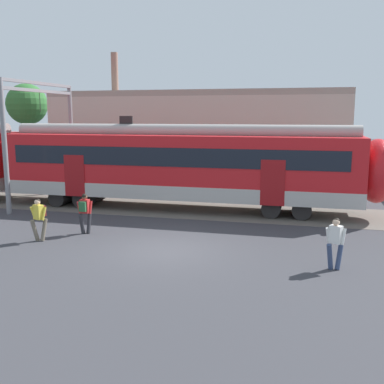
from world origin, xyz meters
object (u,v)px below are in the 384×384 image
(pedestrian_red, at_px, (85,210))
(pedestrian_yellow, at_px, (39,216))
(pedestrian_white, at_px, (335,240))
(commuter_train, at_px, (29,161))

(pedestrian_red, bearing_deg, pedestrian_yellow, -130.71)
(pedestrian_red, relative_size, pedestrian_white, 1.00)
(pedestrian_yellow, bearing_deg, commuter_train, 125.61)
(commuter_train, xyz_separation_m, pedestrian_red, (6.25, -5.68, -1.26))
(commuter_train, xyz_separation_m, pedestrian_yellow, (5.06, -7.06, -1.26))
(commuter_train, height_order, pedestrian_red, commuter_train)
(commuter_train, distance_m, pedestrian_red, 8.54)
(pedestrian_white, bearing_deg, pedestrian_yellow, 176.67)
(commuter_train, bearing_deg, pedestrian_white, -25.87)
(pedestrian_yellow, bearing_deg, pedestrian_red, 49.29)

